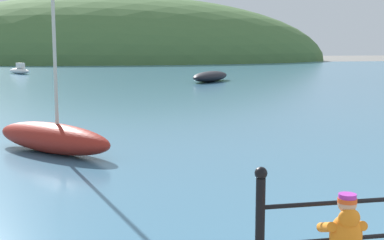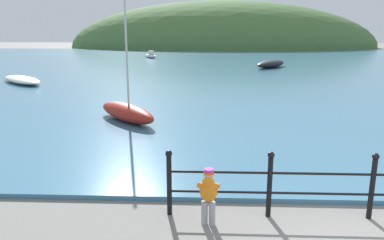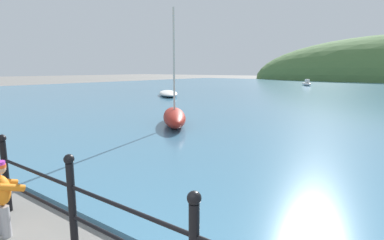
{
  "view_description": "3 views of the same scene",
  "coord_description": "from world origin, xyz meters",
  "px_view_note": "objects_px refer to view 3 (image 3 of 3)",
  "views": [
    {
      "loc": [
        -4.85,
        -3.06,
        2.32
      ],
      "look_at": [
        -2.92,
        6.16,
        0.99
      ],
      "focal_mm": 50.0,
      "sensor_mm": 36.0,
      "label": 1
    },
    {
      "loc": [
        -2.57,
        -4.65,
        3.23
      ],
      "look_at": [
        -2.97,
        4.49,
        1.04
      ],
      "focal_mm": 35.0,
      "sensor_mm": 36.0,
      "label": 2
    },
    {
      "loc": [
        1.6,
        -0.32,
        2.16
      ],
      "look_at": [
        -2.15,
        4.78,
        1.09
      ],
      "focal_mm": 28.0,
      "sensor_mm": 36.0,
      "label": 3
    }
  ],
  "objects_px": {
    "child_in_coat": "(1,192)",
    "boat_far_left": "(168,93)",
    "boat_green_fishing": "(307,84)",
    "boat_far_right": "(174,116)"
  },
  "relations": [
    {
      "from": "boat_green_fishing",
      "to": "boat_far_right",
      "type": "xyz_separation_m",
      "value": [
        3.89,
        -31.13,
        0.06
      ]
    },
    {
      "from": "boat_far_right",
      "to": "boat_green_fishing",
      "type": "bearing_deg",
      "value": 97.12
    },
    {
      "from": "boat_far_right",
      "to": "boat_far_left",
      "type": "bearing_deg",
      "value": 131.79
    },
    {
      "from": "boat_green_fishing",
      "to": "child_in_coat",
      "type": "bearing_deg",
      "value": -79.91
    },
    {
      "from": "child_in_coat",
      "to": "boat_far_left",
      "type": "relative_size",
      "value": 0.23
    },
    {
      "from": "boat_far_left",
      "to": "boat_green_fishing",
      "type": "bearing_deg",
      "value": 77.86
    },
    {
      "from": "child_in_coat",
      "to": "boat_green_fishing",
      "type": "relative_size",
      "value": 0.42
    },
    {
      "from": "child_in_coat",
      "to": "boat_green_fishing",
      "type": "height_order",
      "value": "child_in_coat"
    },
    {
      "from": "child_in_coat",
      "to": "boat_far_right",
      "type": "bearing_deg",
      "value": 112.51
    },
    {
      "from": "boat_far_left",
      "to": "child_in_coat",
      "type": "bearing_deg",
      "value": -55.35
    }
  ]
}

